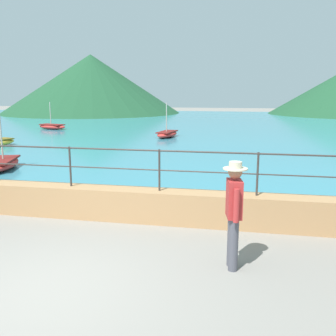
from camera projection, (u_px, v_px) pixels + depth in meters
name	position (u px, v px, depth m)	size (l,w,h in m)	color
ground_plane	(42.00, 290.00, 5.45)	(120.00, 120.00, 0.00)	gray
promenade_wall	(115.00, 203.00, 8.46)	(20.00, 0.56, 0.70)	tan
railing	(114.00, 160.00, 8.26)	(18.44, 0.04, 0.90)	#383330
lake_water	(208.00, 126.00, 30.28)	(64.00, 44.32, 0.06)	teal
hill_main	(91.00, 84.00, 47.67)	(22.34, 22.34, 7.24)	#1E4C2D
person_walking	(234.00, 210.00, 5.96)	(0.38, 0.56, 1.75)	#4C4C56
boat_0	(167.00, 134.00, 22.86)	(1.27, 2.42, 2.05)	red
boat_1	(3.00, 163.00, 13.56)	(1.54, 2.46, 2.20)	red
boat_4	(52.00, 126.00, 27.68)	(2.46, 1.48, 1.96)	red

